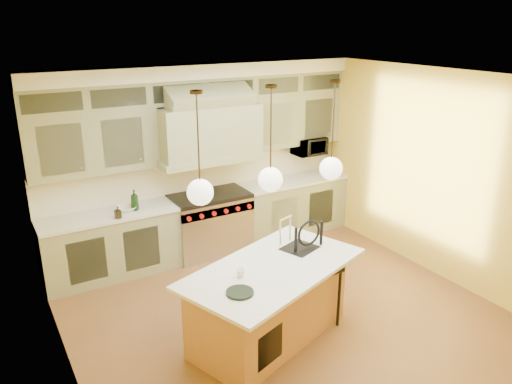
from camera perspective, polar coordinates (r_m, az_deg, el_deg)
floor at (r=6.42m, az=3.39°, el=-13.93°), size 5.00×5.00×0.00m
ceiling at (r=5.41m, az=4.00°, el=12.74°), size 5.00×5.00×0.00m
wall_back at (r=7.85m, az=-6.59°, el=3.89°), size 5.00×0.00×5.00m
wall_front at (r=4.15m, az=23.80°, el=-12.30°), size 5.00×0.00×5.00m
wall_left at (r=4.92m, az=-21.45°, el=-6.91°), size 0.00×5.00×5.00m
wall_right at (r=7.39m, az=19.98°, el=1.86°), size 0.00×5.00×5.00m
back_cabinetry at (r=7.62m, az=-5.76°, el=3.29°), size 5.00×0.77×2.90m
range at (r=7.85m, az=-5.25°, el=-3.50°), size 1.20×0.74×0.96m
kitchen_island at (r=5.81m, az=1.57°, el=-12.27°), size 2.36×1.77×1.35m
counter_stool at (r=5.98m, az=6.85°, el=-8.54°), size 0.46×0.46×1.27m
microwave at (r=8.59m, az=6.10°, el=5.25°), size 0.54×0.37×0.30m
oil_bottle_a at (r=7.23m, az=-13.72°, el=-0.90°), size 0.12×0.13×0.30m
oil_bottle_b at (r=7.01m, az=-15.51°, el=-2.27°), size 0.09×0.09×0.17m
fruit_bowl at (r=7.28m, az=-14.60°, el=-1.80°), size 0.32×0.32×0.07m
cup at (r=5.33m, az=-1.77°, el=-9.23°), size 0.10×0.10×0.09m
pendant_left at (r=4.83m, az=-6.41°, el=0.30°), size 0.26×0.26×1.11m
pendant_center at (r=5.19m, az=1.66°, el=1.75°), size 0.26×0.26×1.11m
pendant_right at (r=5.64m, az=8.58°, el=2.97°), size 0.26×0.26×1.11m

